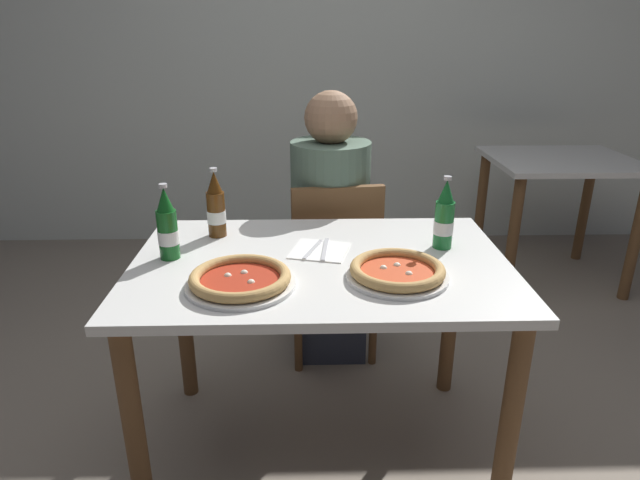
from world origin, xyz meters
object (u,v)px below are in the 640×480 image
Objects in this scene: diner_seated at (330,235)px; pizza_marinara_far at (240,279)px; beer_bottle_center at (216,208)px; chair_behind_table at (333,261)px; dining_table_background at (558,185)px; beer_bottle_right at (167,228)px; napkin_with_cutlery at (319,250)px; pizza_margherita_near at (397,271)px; dining_table_main at (320,292)px; beer_bottle_left at (444,218)px.

diner_seated is 3.80× the size of pizza_marinara_far.
diner_seated is 0.66m from beer_bottle_center.
diner_seated is 0.91m from pizza_marinara_far.
chair_behind_table is 1.06× the size of dining_table_background.
napkin_with_cutlery is at bearing 5.27° from beer_bottle_right.
diner_seated is at bearing 101.54° from pizza_margherita_near.
dining_table_main is at bearing -134.84° from dining_table_background.
beer_bottle_left reaches higher than dining_table_background.
beer_bottle_left is at bearing 116.31° from chair_behind_table.
diner_seated is 4.89× the size of beer_bottle_right.
napkin_with_cutlery reaches higher than dining_table_background.
pizza_margherita_near reaches higher than dining_table_main.
beer_bottle_left is at bearing -127.15° from dining_table_background.
diner_seated is at bearing 83.75° from napkin_with_cutlery.
pizza_margherita_near is at bearing -32.30° from beer_bottle_center.
beer_bottle_left is at bearing 13.65° from dining_table_main.
dining_table_background is at bearing 52.61° from pizza_margherita_near.
diner_seated is 1.51× the size of dining_table_background.
dining_table_background is 3.24× the size of beer_bottle_left.
beer_bottle_left is at bearing 23.38° from pizza_marinara_far.
beer_bottle_left reaches higher than pizza_marinara_far.
napkin_with_cutlery is at bearing 48.02° from pizza_marinara_far.
pizza_margherita_near is at bearing -78.46° from diner_seated.
diner_seated is at bearing 70.57° from pizza_marinara_far.
pizza_margherita_near is 0.73m from beer_bottle_right.
dining_table_main is 0.99× the size of diner_seated.
beer_bottle_right is at bearing -121.89° from beer_bottle_center.
beer_bottle_center is (-0.36, 0.23, 0.22)m from dining_table_main.
napkin_with_cutlery is (-0.06, -0.58, 0.17)m from diner_seated.
pizza_margherita_near is 1.24× the size of beer_bottle_right.
beer_bottle_right is at bearing 166.42° from pizza_margherita_near.
beer_bottle_left is 0.79m from beer_bottle_center.
dining_table_main is 2.01m from dining_table_background.
chair_behind_table is 0.68m from beer_bottle_center.
beer_bottle_center is 0.23m from beer_bottle_right.
beer_bottle_right reaches higher than pizza_margherita_near.
beer_bottle_center reaches higher than pizza_marinara_far.
beer_bottle_right reaches higher than chair_behind_table.
dining_table_main is 4.86× the size of beer_bottle_left.
dining_table_main is at bearing -166.35° from beer_bottle_left.
chair_behind_table is at bearing 101.59° from pizza_margherita_near.
beer_bottle_center is (-0.78, 0.13, 0.00)m from beer_bottle_left.
diner_seated is at bearing 122.26° from beer_bottle_left.
beer_bottle_right reaches higher than pizza_marinara_far.
beer_bottle_right is (-1.90, -1.39, 0.26)m from dining_table_background.
diner_seated reaches higher than beer_bottle_center.
diner_seated reaches higher than pizza_marinara_far.
pizza_margherita_near is 0.46m from pizza_marinara_far.
chair_behind_table is 0.88m from beer_bottle_right.
pizza_marinara_far is at bearing -73.08° from beer_bottle_center.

